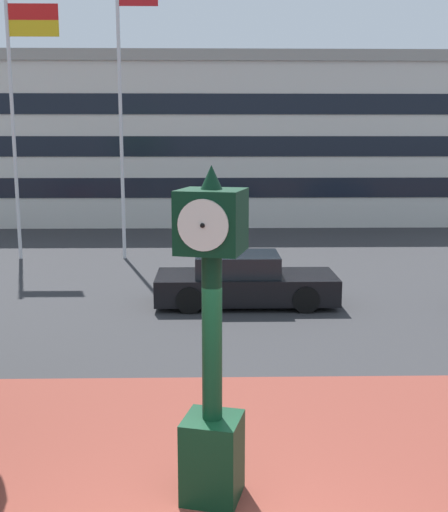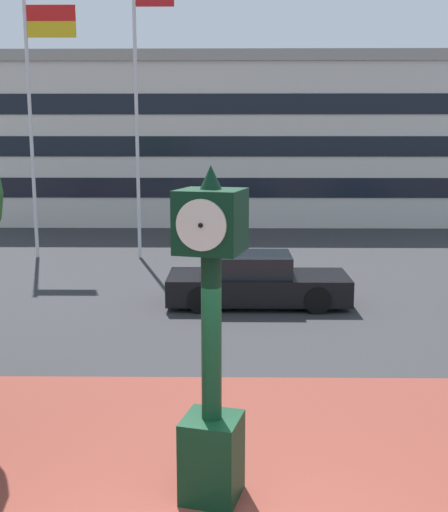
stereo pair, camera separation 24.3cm
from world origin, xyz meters
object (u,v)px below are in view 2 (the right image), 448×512
at_px(street_clock, 211,349).
at_px(car_street_far, 256,282).
at_px(flagpole_secondary, 139,101).
at_px(civic_building, 234,140).
at_px(flagpole_primary, 36,105).

distance_m(street_clock, car_street_far, 8.85).
height_order(street_clock, flagpole_secondary, flagpole_secondary).
xyz_separation_m(street_clock, civic_building, (0.28, 27.86, 2.18)).
distance_m(street_clock, civic_building, 27.95).
relative_size(car_street_far, civic_building, 0.18).
height_order(flagpole_secondary, civic_building, flagpole_secondary).
bearing_deg(civic_building, flagpole_secondary, -103.80).
height_order(flagpole_primary, civic_building, flagpole_primary).
distance_m(car_street_far, flagpole_secondary, 8.67).
distance_m(flagpole_secondary, civic_building, 13.31).
bearing_deg(flagpole_primary, flagpole_secondary, 0.00).
distance_m(car_street_far, flagpole_primary, 10.57).
relative_size(car_street_far, flagpole_primary, 0.52).
height_order(street_clock, car_street_far, street_clock).
relative_size(car_street_far, flagpole_secondary, 0.48).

